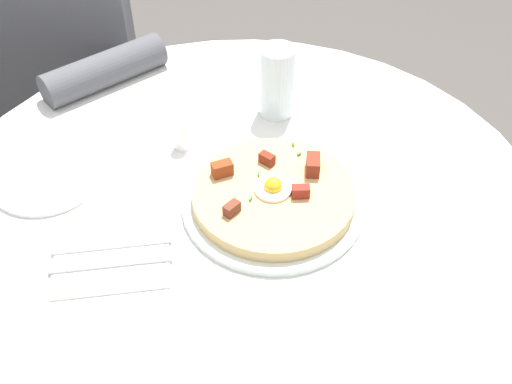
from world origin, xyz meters
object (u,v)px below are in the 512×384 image
at_px(pizza_plate, 273,202).
at_px(knife, 112,245).
at_px(bread_plate, 47,177).
at_px(person_seated, 71,115).
at_px(breakfast_pizza, 273,194).
at_px(water_glass, 277,82).
at_px(salt_shaker, 181,136).
at_px(dining_table, 241,264).
at_px(fork, 111,264).

height_order(pizza_plate, knife, pizza_plate).
bearing_deg(bread_plate, knife, 123.57).
distance_m(person_seated, breakfast_pizza, 0.81).
height_order(pizza_plate, water_glass, water_glass).
xyz_separation_m(knife, salt_shaker, (-0.12, -0.22, 0.02)).
distance_m(person_seated, knife, 0.75).
relative_size(breakfast_pizza, water_glass, 1.90).
relative_size(bread_plate, salt_shaker, 3.54).
height_order(dining_table, bread_plate, bread_plate).
relative_size(bread_plate, knife, 1.03).
distance_m(breakfast_pizza, fork, 0.27).
bearing_deg(bread_plate, breakfast_pizza, 162.70).
height_order(dining_table, pizza_plate, pizza_plate).
xyz_separation_m(person_seated, water_glass, (-0.47, 0.39, 0.31)).
relative_size(knife, salt_shaker, 3.44).
bearing_deg(salt_shaker, pizza_plate, 129.45).
relative_size(pizza_plate, bread_plate, 1.60).
height_order(fork, salt_shaker, salt_shaker).
bearing_deg(fork, salt_shaker, 65.85).
bearing_deg(person_seated, dining_table, 121.53).
xyz_separation_m(bread_plate, fork, (-0.11, 0.21, 0.00)).
relative_size(fork, water_glass, 1.31).
height_order(pizza_plate, bread_plate, pizza_plate).
distance_m(bread_plate, fork, 0.24).
relative_size(person_seated, knife, 6.31).
height_order(person_seated, water_glass, person_seated).
bearing_deg(knife, water_glass, 45.45).
bearing_deg(person_seated, knife, 103.77).
bearing_deg(breakfast_pizza, bread_plate, -17.30).
bearing_deg(water_glass, pizza_plate, 79.18).
bearing_deg(salt_shaker, water_glass, -156.23).
xyz_separation_m(pizza_plate, breakfast_pizza, (-0.00, -0.00, 0.02)).
bearing_deg(fork, knife, 90.00).
xyz_separation_m(dining_table, salt_shaker, (0.09, -0.14, 0.20)).
height_order(bread_plate, salt_shaker, salt_shaker).
xyz_separation_m(person_seated, breakfast_pizza, (-0.43, 0.63, 0.27)).
distance_m(pizza_plate, knife, 0.26).
bearing_deg(pizza_plate, dining_table, -27.61).
height_order(pizza_plate, salt_shaker, salt_shaker).
distance_m(bread_plate, water_glass, 0.44).
relative_size(pizza_plate, knife, 1.65).
bearing_deg(bread_plate, fork, 118.69).
bearing_deg(knife, pizza_plate, 12.47).
bearing_deg(pizza_plate, salt_shaker, -50.55).
bearing_deg(dining_table, fork, 30.13).
distance_m(breakfast_pizza, water_glass, 0.26).
relative_size(breakfast_pizza, fork, 1.45).
bearing_deg(dining_table, knife, 22.03).
relative_size(dining_table, salt_shaker, 19.53).
bearing_deg(knife, dining_table, 22.38).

